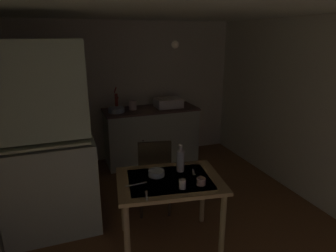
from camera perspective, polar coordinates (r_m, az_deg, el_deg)
name	(u,v)px	position (r m, az deg, el deg)	size (l,w,h in m)	color
ground_plane	(176,223)	(3.68, 1.56, -18.12)	(5.35, 5.35, 0.00)	brown
wall_back	(129,92)	(5.22, -7.48, 6.56)	(3.76, 0.10, 2.36)	beige
wall_right	(314,112)	(4.20, 26.26, 2.36)	(0.10, 4.45, 2.36)	beige
ceiling_slab	(178,3)	(3.02, 1.95, 22.53)	(3.76, 4.45, 0.10)	silver
hutch_cabinet	(46,149)	(3.36, -22.38, -4.16)	(0.97, 0.57, 2.09)	#AEBAAA
counter_cabinet	(151,135)	(5.12, -3.26, -1.73)	(1.57, 0.64, 0.94)	#AEBAAA
sink_basin	(168,103)	(5.07, 0.07, 4.52)	(0.44, 0.34, 0.15)	white
hand_pump	(116,101)	(4.87, -9.90, 4.84)	(0.05, 0.27, 0.39)	maroon
mixing_bowl_counter	(116,110)	(4.80, -9.92, 3.07)	(0.26, 0.26, 0.08)	#9EB2C6
stoneware_crock	(133,105)	(4.93, -6.80, 4.00)	(0.13, 0.13, 0.15)	beige
dining_table	(170,189)	(3.03, 0.30, -12.00)	(1.13, 0.90, 0.75)	#A08658
chair_far_side	(154,175)	(3.60, -2.68, -9.48)	(0.47, 0.47, 0.98)	#352718
serving_bowl_wide	(156,173)	(3.04, -2.27, -9.03)	(0.17, 0.17, 0.06)	#9EB2C6
mug_dark	(201,181)	(2.88, 6.39, -10.54)	(0.09, 0.09, 0.07)	tan
teacup_cream	(182,184)	(2.80, 2.80, -11.10)	(0.06, 0.06, 0.09)	white
glass_bottle	(180,160)	(3.10, 2.41, -6.63)	(0.08, 0.08, 0.29)	#B7BCC1
table_knife	(136,184)	(2.89, -6.19, -11.10)	(0.21, 0.02, 0.01)	silver
teaspoon_near_bowl	(193,172)	(3.12, 4.93, -8.83)	(0.13, 0.02, 0.01)	beige
teaspoon_by_cup	(147,196)	(2.70, -4.15, -13.24)	(0.16, 0.02, 0.01)	beige
pendant_bulb	(175,45)	(3.23, 1.38, 15.42)	(0.08, 0.08, 0.08)	#F9EFCC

